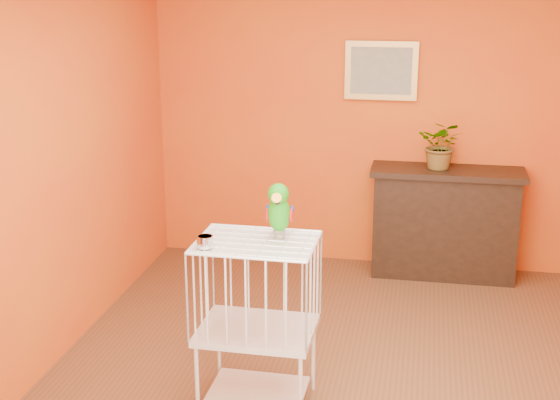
# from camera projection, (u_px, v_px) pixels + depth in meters

# --- Properties ---
(ground) EXTENTS (4.50, 4.50, 0.00)m
(ground) POSITION_uv_depth(u_px,v_px,m) (350.00, 382.00, 5.06)
(ground) COLOR brown
(ground) RESTS_ON ground
(room_shell) EXTENTS (4.50, 4.50, 4.50)m
(room_shell) POSITION_uv_depth(u_px,v_px,m) (356.00, 144.00, 4.62)
(room_shell) COLOR #C35912
(room_shell) RESTS_ON ground
(console_cabinet) EXTENTS (1.29, 0.46, 0.96)m
(console_cabinet) POSITION_uv_depth(u_px,v_px,m) (444.00, 223.00, 6.73)
(console_cabinet) COLOR black
(console_cabinet) RESTS_ON ground
(potted_plant) EXTENTS (0.47, 0.50, 0.32)m
(potted_plant) POSITION_uv_depth(u_px,v_px,m) (441.00, 150.00, 6.58)
(potted_plant) COLOR #26722D
(potted_plant) RESTS_ON console_cabinet
(framed_picture) EXTENTS (0.62, 0.04, 0.50)m
(framed_picture) POSITION_uv_depth(u_px,v_px,m) (381.00, 71.00, 6.66)
(framed_picture) COLOR #BF8D44
(framed_picture) RESTS_ON room_shell
(birdcage) EXTENTS (0.69, 0.54, 1.06)m
(birdcage) POSITION_uv_depth(u_px,v_px,m) (257.00, 322.00, 4.66)
(birdcage) COLOR silver
(birdcage) RESTS_ON ground
(feed_cup) EXTENTS (0.09, 0.09, 0.07)m
(feed_cup) POSITION_uv_depth(u_px,v_px,m) (205.00, 242.00, 4.40)
(feed_cup) COLOR silver
(feed_cup) RESTS_ON birdcage
(parrot) EXTENTS (0.17, 0.31, 0.35)m
(parrot) POSITION_uv_depth(u_px,v_px,m) (279.00, 210.00, 4.51)
(parrot) COLOR #59544C
(parrot) RESTS_ON birdcage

